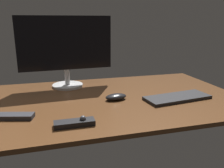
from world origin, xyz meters
TOP-DOWN VIEW (x-y plane):
  - desk at (0.00, 0.00)cm, footprint 140.00×84.00cm
  - monitor at (-19.93, 27.91)cm, footprint 55.75×18.75cm
  - keyboard at (33.52, -11.76)cm, footprint 36.41×17.25cm
  - computer_mouse at (2.10, -4.20)cm, footprint 12.15×7.88cm
  - media_remote at (-22.06, -29.67)cm, footprint 15.94×5.10cm
  - tv_remote at (-46.91, -15.60)cm, footprint 18.63×9.62cm

SIDE VIEW (x-z plane):
  - desk at x=0.00cm, z-range 0.00..2.00cm
  - keyboard at x=33.52cm, z-range 2.00..3.61cm
  - tv_remote at x=-46.91cm, z-range 2.00..3.95cm
  - media_remote at x=-22.06cm, z-range 1.28..5.13cm
  - computer_mouse at x=2.10cm, z-range 2.00..5.18cm
  - monitor at x=-19.93cm, z-range 4.70..47.38cm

